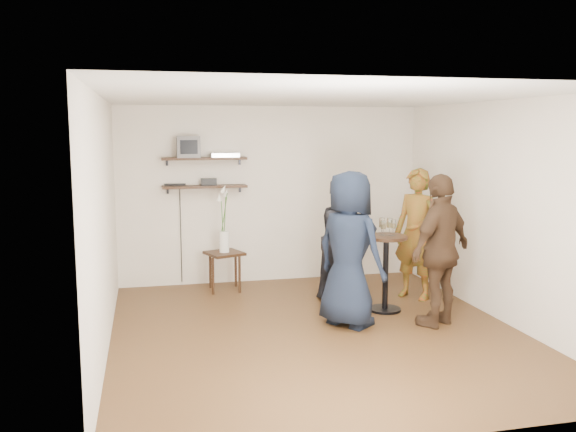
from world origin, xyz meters
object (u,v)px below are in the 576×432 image
at_px(side_table, 224,258).
at_px(dvd_deck, 225,155).
at_px(person_navy, 349,249).
at_px(person_brown, 441,250).
at_px(radio, 209,182).
at_px(crt_monitor, 188,147).
at_px(person_plaid, 417,234).
at_px(drinks_table, 386,263).
at_px(person_dark, 344,238).

bearing_deg(side_table, dvd_deck, 78.47).
distance_m(person_navy, person_brown, 1.05).
relative_size(radio, person_brown, 0.12).
distance_m(crt_monitor, person_brown, 3.79).
bearing_deg(radio, side_table, -63.41).
height_order(crt_monitor, side_table, crt_monitor).
xyz_separation_m(person_plaid, person_navy, (-1.26, -0.91, 0.02)).
relative_size(side_table, person_navy, 0.33).
xyz_separation_m(side_table, person_navy, (1.20, -1.88, 0.44)).
bearing_deg(drinks_table, person_plaid, 36.65).
xyz_separation_m(side_table, person_dark, (1.52, -0.72, 0.35)).
bearing_deg(drinks_table, person_dark, 114.35).
distance_m(side_table, person_navy, 2.27).
bearing_deg(drinks_table, person_navy, -144.84).
bearing_deg(crt_monitor, dvd_deck, 0.00).
bearing_deg(drinks_table, side_table, 142.06).
bearing_deg(person_navy, crt_monitor, 1.52).
bearing_deg(person_brown, dvd_deck, -78.70).
relative_size(drinks_table, person_brown, 0.54).
distance_m(drinks_table, person_navy, 0.83).
relative_size(drinks_table, person_plaid, 0.55).
bearing_deg(person_brown, person_navy, -42.54).
relative_size(dvd_deck, drinks_table, 0.42).
distance_m(side_table, drinks_table, 2.33).
xyz_separation_m(dvd_deck, radio, (-0.24, 0.00, -0.38)).
bearing_deg(crt_monitor, radio, 0.00).
xyz_separation_m(crt_monitor, side_table, (0.45, -0.33, -1.56)).
height_order(radio, person_plaid, person_plaid).
height_order(crt_monitor, dvd_deck, crt_monitor).
bearing_deg(dvd_deck, crt_monitor, 180.00).
distance_m(drinks_table, person_brown, 0.82).
bearing_deg(person_navy, person_plaid, -89.26).
relative_size(dvd_deck, person_navy, 0.22).
height_order(side_table, person_navy, person_navy).
xyz_separation_m(drinks_table, person_plaid, (0.62, 0.46, 0.26)).
xyz_separation_m(dvd_deck, person_dark, (1.45, -1.06, -1.08)).
distance_m(dvd_deck, person_brown, 3.41).
distance_m(dvd_deck, person_navy, 2.68).
distance_m(side_table, person_dark, 1.72).
distance_m(crt_monitor, radio, 0.57).
relative_size(person_dark, person_brown, 0.93).
bearing_deg(person_dark, person_brown, -87.06).
relative_size(radio, side_table, 0.37).
height_order(crt_monitor, drinks_table, crt_monitor).
bearing_deg(drinks_table, dvd_deck, 135.02).
xyz_separation_m(crt_monitor, person_brown, (2.68, -2.44, -1.14)).
xyz_separation_m(radio, person_brown, (2.40, -2.44, -0.64)).
bearing_deg(crt_monitor, person_navy, -53.32).
height_order(side_table, person_brown, person_brown).
height_order(person_dark, person_navy, person_navy).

